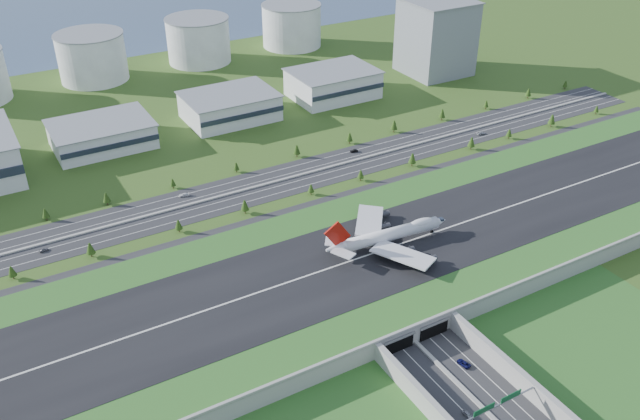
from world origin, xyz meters
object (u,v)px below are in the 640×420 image
car_6 (481,133)px  car_7 (184,195)px  boeing_747 (388,235)px  car_0 (467,414)px  car_5 (354,151)px  office_tower (436,37)px  car_4 (44,250)px  car_2 (464,363)px

car_6 → car_7: bearing=94.1°
boeing_747 → car_7: (-61.44, 102.74, -12.64)m
car_0 → car_5: car_5 is taller
office_tower → car_6: size_ratio=9.47×
office_tower → car_6: (-46.47, -108.62, -26.57)m
car_5 → car_6: bearing=90.5°
car_7 → car_4: bearing=-59.9°
car_2 → car_6: bearing=-144.1°
car_0 → car_2: bearing=47.7°
car_5 → car_6: car_6 is taller
car_0 → car_7: bearing=94.2°
car_6 → car_7: car_7 is taller
office_tower → car_6: bearing=-113.2°
office_tower → boeing_747: 262.08m
car_5 → car_0: bearing=-8.3°
car_2 → car_4: 199.88m
boeing_747 → car_6: size_ratio=10.92×
car_6 → car_2: bearing=146.7°
car_2 → car_5: car_5 is taller
office_tower → car_4: size_ratio=12.84×
car_4 → car_5: bearing=-93.2°
car_0 → car_7: car_7 is taller
office_tower → car_2: (-191.65, -263.95, -26.60)m
car_0 → car_4: bearing=116.1°
car_5 → boeing_747: bearing=-11.4°
boeing_747 → car_4: bearing=153.0°
boeing_747 → car_7: 120.38m
car_6 → car_7: (-192.38, 18.97, 0.02)m
boeing_747 → car_2: boeing_747 is taller
car_2 → car_7: size_ratio=0.99×
car_0 → car_2: (15.14, 19.95, 0.05)m
boeing_747 → car_5: 113.55m
office_tower → car_0: office_tower is taller
car_2 → car_6: (145.17, 155.33, 0.03)m
office_tower → car_4: bearing=-161.3°
boeing_747 → car_5: size_ratio=13.20×
car_2 → car_5: size_ratio=1.17×
car_4 → car_5: size_ratio=0.89×
car_0 → car_4: (-107.85, 177.51, 0.00)m
car_5 → office_tower: bearing=137.7°
car_4 → car_5: (184.13, 16.62, 0.06)m
car_7 → boeing_747: bearing=48.5°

